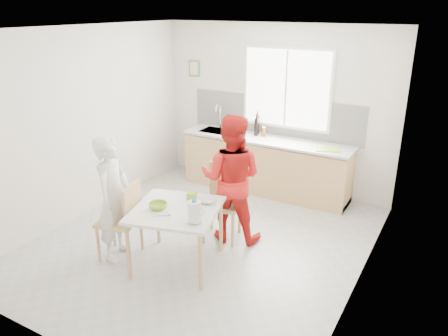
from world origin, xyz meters
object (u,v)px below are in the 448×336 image
object	(u,v)px
dining_table	(176,214)
wine_bottle_a	(257,124)
person_white	(113,199)
bowl_green	(158,206)
bowl_white	(207,200)
chair_far	(223,198)
chair_left	(124,217)
milk_jug	(195,211)
wine_bottle_b	(256,127)
person_red	(231,179)

from	to	relation	value
dining_table	wine_bottle_a	size ratio (longest dim) A/B	3.69
person_white	bowl_green	xyz separation A→B (m)	(0.59, 0.11, 0.00)
bowl_white	wine_bottle_a	xyz separation A→B (m)	(-0.50, 2.41, 0.31)
chair_far	bowl_green	distance (m)	1.06
chair_left	person_white	bearing A→B (deg)	-90.00
bowl_white	chair_far	bearing A→B (deg)	100.07
chair_left	milk_jug	size ratio (longest dim) A/B	3.86
person_white	chair_far	bearing A→B (deg)	-54.16
chair_far	milk_jug	size ratio (longest dim) A/B	3.95
wine_bottle_b	person_red	bearing A→B (deg)	-74.48
milk_jug	wine_bottle_b	size ratio (longest dim) A/B	0.85
person_white	bowl_white	bearing A→B (deg)	-77.12
person_white	milk_jug	world-z (taller)	person_white
person_red	chair_far	bearing A→B (deg)	-13.59
dining_table	milk_jug	size ratio (longest dim) A/B	4.65
chair_far	person_white	xyz separation A→B (m)	(-0.89, -1.09, 0.22)
person_white	wine_bottle_b	bearing A→B (deg)	-25.62
person_white	wine_bottle_a	bearing A→B (deg)	-24.61
person_red	wine_bottle_b	xyz separation A→B (m)	(-0.48, 1.73, 0.22)
bowl_green	bowl_white	size ratio (longest dim) A/B	1.01
wine_bottle_b	wine_bottle_a	bearing A→B (deg)	106.34
milk_jug	wine_bottle_a	world-z (taller)	wine_bottle_a
person_red	wine_bottle_b	size ratio (longest dim) A/B	5.66
chair_far	wine_bottle_b	bearing A→B (deg)	86.76
chair_left	bowl_green	size ratio (longest dim) A/B	4.59
dining_table	wine_bottle_a	distance (m)	2.78
chair_left	milk_jug	world-z (taller)	milk_jug
milk_jug	bowl_green	bearing A→B (deg)	156.20
bowl_green	bowl_white	distance (m)	0.58
milk_jug	wine_bottle_b	world-z (taller)	wine_bottle_b
person_red	bowl_green	bearing A→B (deg)	51.88
chair_left	bowl_green	xyz separation A→B (m)	(0.47, 0.08, 0.24)
wine_bottle_a	wine_bottle_b	bearing A→B (deg)	-73.66
dining_table	wine_bottle_b	size ratio (longest dim) A/B	3.93
person_white	dining_table	bearing A→B (deg)	-90.00
person_red	wine_bottle_a	xyz separation A→B (m)	(-0.51, 1.84, 0.23)
bowl_white	milk_jug	xyz separation A→B (m)	(0.16, -0.51, 0.11)
person_white	bowl_green	bearing A→B (deg)	-94.82
bowl_white	wine_bottle_a	distance (m)	2.48
person_white	wine_bottle_a	xyz separation A→B (m)	(0.50, 2.94, 0.31)
bowl_white	wine_bottle_a	bearing A→B (deg)	101.60
chair_left	milk_jug	bearing A→B (deg)	74.30
person_white	wine_bottle_b	size ratio (longest dim) A/B	5.15
person_white	milk_jug	xyz separation A→B (m)	(1.15, 0.02, 0.11)
chair_left	wine_bottle_a	xyz separation A→B (m)	(0.38, 2.91, 0.54)
chair_far	bowl_green	xyz separation A→B (m)	(-0.30, -0.99, 0.22)
person_white	milk_jug	bearing A→B (deg)	-104.12
bowl_green	milk_jug	size ratio (longest dim) A/B	0.84
milk_jug	chair_left	bearing A→B (deg)	164.30
wine_bottle_a	bowl_white	bearing A→B (deg)	-78.40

